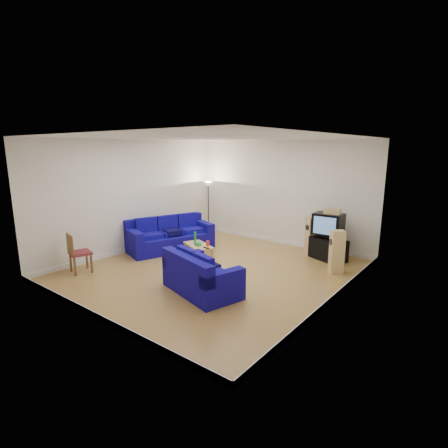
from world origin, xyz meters
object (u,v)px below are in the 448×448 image
Objects in this scene: coffee_table at (198,246)px; tv_stand at (328,249)px; sofa_loveseat at (200,278)px; sofa_three_seat at (169,238)px; television at (328,224)px.

tv_stand is (2.90, 2.02, -0.02)m from coffee_table.
sofa_loveseat is 1.98× the size of tv_stand.
sofa_three_seat is 3.53× the size of television.
tv_stand reaches higher than coffee_table.
television is at bearing 135.21° from sofa_three_seat.
television reaches higher than sofa_three_seat.
sofa_three_seat is 4.55m from television.
sofa_three_seat is 1.40× the size of sofa_loveseat.
coffee_table is 3.57m from television.
coffee_table is 1.16× the size of tv_stand.
sofa_three_seat is at bearing 162.45° from sofa_loveseat.
tv_stand is at bearing 87.08° from sofa_loveseat.
television reaches higher than sofa_loveseat.
sofa_loveseat is 1.70× the size of coffee_table.
sofa_loveseat reaches higher than coffee_table.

